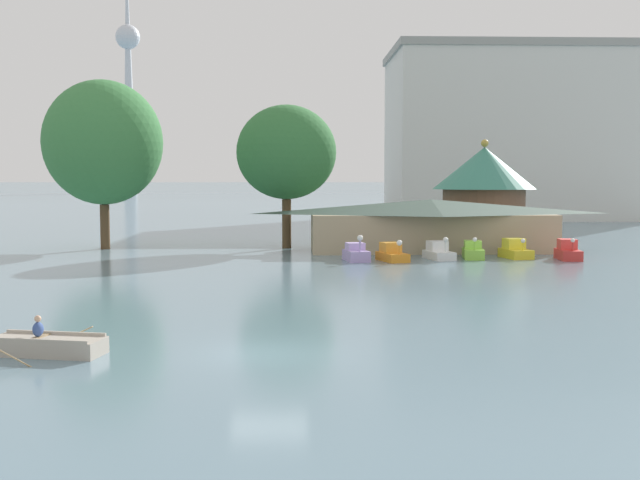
% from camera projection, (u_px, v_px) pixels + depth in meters
% --- Properties ---
extents(ground_plane, '(2000.00, 2000.00, 0.00)m').
position_uv_depth(ground_plane, '(269.00, 353.00, 24.98)').
color(ground_plane, slate).
extents(rowboat_with_rower, '(3.91, 3.54, 1.51)m').
position_uv_depth(rowboat_with_rower, '(46.00, 345.00, 24.80)').
color(rowboat_with_rower, '#ADA393').
rests_on(rowboat_with_rower, ground).
extents(pedal_boat_lavender, '(1.83, 2.67, 1.86)m').
position_uv_depth(pedal_boat_lavender, '(356.00, 253.00, 52.78)').
color(pedal_boat_lavender, '#B299D8').
rests_on(pedal_boat_lavender, ground).
extents(pedal_boat_orange, '(2.14, 3.06, 1.54)m').
position_uv_depth(pedal_boat_orange, '(392.00, 254.00, 52.69)').
color(pedal_boat_orange, orange).
rests_on(pedal_boat_orange, ground).
extents(pedal_boat_white, '(2.01, 3.01, 1.64)m').
position_uv_depth(pedal_boat_white, '(439.00, 252.00, 53.97)').
color(pedal_boat_white, white).
rests_on(pedal_boat_white, ground).
extents(pedal_boat_lime, '(1.70, 2.74, 1.59)m').
position_uv_depth(pedal_boat_lime, '(473.00, 251.00, 54.27)').
color(pedal_boat_lime, '#8CCC3F').
rests_on(pedal_boat_lime, ground).
extents(pedal_boat_yellow, '(2.04, 2.81, 1.47)m').
position_uv_depth(pedal_boat_yellow, '(515.00, 250.00, 54.61)').
color(pedal_boat_yellow, yellow).
rests_on(pedal_boat_yellow, ground).
extents(pedal_boat_red, '(1.61, 2.88, 1.59)m').
position_uv_depth(pedal_boat_red, '(568.00, 252.00, 53.63)').
color(pedal_boat_red, red).
rests_on(pedal_boat_red, ground).
extents(boathouse, '(20.06, 7.49, 4.04)m').
position_uv_depth(boathouse, '(431.00, 224.00, 59.95)').
color(boathouse, tan).
rests_on(boathouse, ground).
extents(green_roof_pavilion, '(9.44, 9.44, 9.23)m').
position_uv_depth(green_roof_pavilion, '(484.00, 188.00, 70.72)').
color(green_roof_pavilion, brown).
rests_on(green_roof_pavilion, ground).
extents(shoreline_tree_tall_left, '(9.40, 9.40, 13.45)m').
position_uv_depth(shoreline_tree_tall_left, '(103.00, 143.00, 60.91)').
color(shoreline_tree_tall_left, brown).
rests_on(shoreline_tree_tall_left, ground).
extents(shoreline_tree_mid, '(8.07, 8.07, 11.57)m').
position_uv_depth(shoreline_tree_mid, '(286.00, 152.00, 61.85)').
color(shoreline_tree_mid, brown).
rests_on(shoreline_tree_mid, ground).
extents(background_building_block, '(34.67, 19.85, 23.51)m').
position_uv_depth(background_building_block, '(513.00, 135.00, 107.78)').
color(background_building_block, silver).
rests_on(background_building_block, ground).
extents(distant_broadcast_tower, '(8.90, 8.90, 126.46)m').
position_uv_depth(distant_broadcast_tower, '(128.00, 60.00, 282.00)').
color(distant_broadcast_tower, silver).
rests_on(distant_broadcast_tower, ground).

